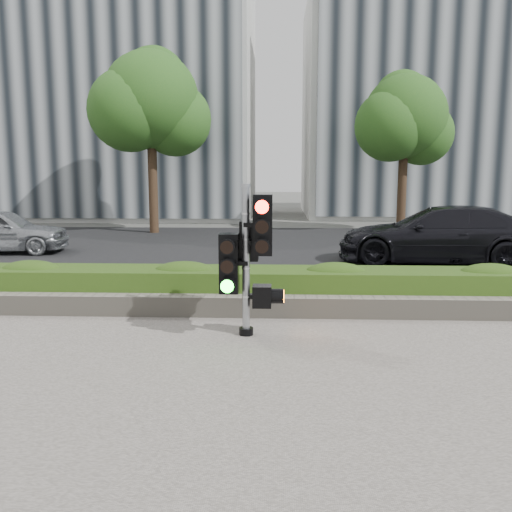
# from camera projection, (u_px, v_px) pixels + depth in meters

# --- Properties ---
(ground) EXTENTS (120.00, 120.00, 0.00)m
(ground) POSITION_uv_depth(u_px,v_px,m) (242.00, 355.00, 7.22)
(ground) COLOR #51514C
(ground) RESTS_ON ground
(sidewalk) EXTENTS (16.00, 11.00, 0.03)m
(sidewalk) POSITION_uv_depth(u_px,v_px,m) (222.00, 449.00, 4.75)
(sidewalk) COLOR #9E9389
(sidewalk) RESTS_ON ground
(road) EXTENTS (60.00, 13.00, 0.02)m
(road) POSITION_uv_depth(u_px,v_px,m) (263.00, 249.00, 17.09)
(road) COLOR black
(road) RESTS_ON ground
(curb) EXTENTS (60.00, 0.25, 0.12)m
(curb) POSITION_uv_depth(u_px,v_px,m) (253.00, 297.00, 10.32)
(curb) COLOR gray
(curb) RESTS_ON ground
(stone_wall) EXTENTS (12.00, 0.32, 0.34)m
(stone_wall) POSITION_uv_depth(u_px,v_px,m) (249.00, 306.00, 9.07)
(stone_wall) COLOR gray
(stone_wall) RESTS_ON sidewalk
(hedge) EXTENTS (12.00, 1.00, 0.68)m
(hedge) POSITION_uv_depth(u_px,v_px,m) (251.00, 288.00, 9.68)
(hedge) COLOR #577D26
(hedge) RESTS_ON sidewalk
(building_left) EXTENTS (16.00, 9.00, 15.00)m
(building_left) POSITION_uv_depth(u_px,v_px,m) (104.00, 77.00, 29.15)
(building_left) COLOR #B7B7B2
(building_left) RESTS_ON ground
(building_right) EXTENTS (18.00, 10.00, 12.00)m
(building_right) POSITION_uv_depth(u_px,v_px,m) (466.00, 108.00, 30.53)
(building_right) COLOR #B7B7B2
(building_right) RESTS_ON ground
(tree_left) EXTENTS (4.61, 4.03, 7.34)m
(tree_left) POSITION_uv_depth(u_px,v_px,m) (151.00, 104.00, 21.01)
(tree_left) COLOR black
(tree_left) RESTS_ON ground
(tree_right) EXTENTS (4.10, 3.58, 6.53)m
(tree_right) POSITION_uv_depth(u_px,v_px,m) (404.00, 120.00, 21.66)
(tree_right) COLOR black
(tree_right) RESTS_ON ground
(traffic_signal) EXTENTS (0.76, 0.55, 2.23)m
(traffic_signal) POSITION_uv_depth(u_px,v_px,m) (248.00, 253.00, 7.88)
(traffic_signal) COLOR black
(traffic_signal) RESTS_ON sidewalk
(car_dark) EXTENTS (5.54, 3.02, 1.52)m
(car_dark) POSITION_uv_depth(u_px,v_px,m) (439.00, 235.00, 14.33)
(car_dark) COLOR black
(car_dark) RESTS_ON road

